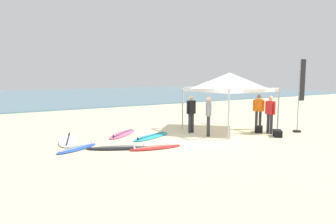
{
  "coord_description": "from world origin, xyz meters",
  "views": [
    {
      "loc": [
        -7.81,
        -9.56,
        2.59
      ],
      "look_at": [
        -0.42,
        1.62,
        1.0
      ],
      "focal_mm": 32.6,
      "sensor_mm": 36.0,
      "label": 1
    }
  ],
  "objects_px": {
    "surfboard_black": "(119,148)",
    "surfboard_red": "(156,147)",
    "surfboard_cyan": "(151,136)",
    "gear_bag_near_tent": "(277,133)",
    "person_black": "(191,111)",
    "banner_flag": "(300,98)",
    "canopy_tent": "(230,80)",
    "surfboard_pink": "(123,134)",
    "person_orange": "(259,109)",
    "person_red": "(270,112)",
    "person_grey": "(209,113)",
    "gear_bag_by_pole": "(259,129)",
    "surfboard_white": "(68,140)",
    "surfboard_blue": "(78,148)"
  },
  "relations": [
    {
      "from": "surfboard_red",
      "to": "banner_flag",
      "type": "distance_m",
      "value": 7.47
    },
    {
      "from": "surfboard_white",
      "to": "person_grey",
      "type": "xyz_separation_m",
      "value": [
        5.37,
        -2.29,
        0.95
      ]
    },
    {
      "from": "surfboard_blue",
      "to": "banner_flag",
      "type": "xyz_separation_m",
      "value": [
        9.64,
        -2.29,
        1.54
      ]
    },
    {
      "from": "person_orange",
      "to": "gear_bag_near_tent",
      "type": "bearing_deg",
      "value": -113.78
    },
    {
      "from": "gear_bag_near_tent",
      "to": "banner_flag",
      "type": "bearing_deg",
      "value": 5.32
    },
    {
      "from": "banner_flag",
      "to": "gear_bag_near_tent",
      "type": "bearing_deg",
      "value": -174.68
    },
    {
      "from": "surfboard_black",
      "to": "person_grey",
      "type": "xyz_separation_m",
      "value": [
        4.21,
        -0.01,
        0.95
      ]
    },
    {
      "from": "banner_flag",
      "to": "gear_bag_by_pole",
      "type": "relative_size",
      "value": 5.67
    },
    {
      "from": "surfboard_red",
      "to": "gear_bag_by_pole",
      "type": "bearing_deg",
      "value": 0.75
    },
    {
      "from": "surfboard_white",
      "to": "person_black",
      "type": "distance_m",
      "value": 5.46
    },
    {
      "from": "canopy_tent",
      "to": "surfboard_white",
      "type": "xyz_separation_m",
      "value": [
        -7.15,
        1.71,
        -2.35
      ]
    },
    {
      "from": "surfboard_blue",
      "to": "gear_bag_near_tent",
      "type": "relative_size",
      "value": 3.05
    },
    {
      "from": "surfboard_black",
      "to": "banner_flag",
      "type": "relative_size",
      "value": 0.67
    },
    {
      "from": "surfboard_cyan",
      "to": "person_red",
      "type": "relative_size",
      "value": 1.4
    },
    {
      "from": "surfboard_blue",
      "to": "gear_bag_near_tent",
      "type": "bearing_deg",
      "value": -17.3
    },
    {
      "from": "surfboard_cyan",
      "to": "gear_bag_by_pole",
      "type": "bearing_deg",
      "value": -20.37
    },
    {
      "from": "person_orange",
      "to": "surfboard_blue",
      "type": "bearing_deg",
      "value": 174.85
    },
    {
      "from": "person_red",
      "to": "gear_bag_by_pole",
      "type": "distance_m",
      "value": 0.99
    },
    {
      "from": "surfboard_cyan",
      "to": "canopy_tent",
      "type": "bearing_deg",
      "value": -7.99
    },
    {
      "from": "person_red",
      "to": "gear_bag_by_pole",
      "type": "relative_size",
      "value": 2.85
    },
    {
      "from": "gear_bag_by_pole",
      "to": "person_grey",
      "type": "bearing_deg",
      "value": 166.31
    },
    {
      "from": "surfboard_cyan",
      "to": "gear_bag_by_pole",
      "type": "distance_m",
      "value": 5.03
    },
    {
      "from": "person_red",
      "to": "banner_flag",
      "type": "xyz_separation_m",
      "value": [
        1.52,
        -0.44,
        0.59
      ]
    },
    {
      "from": "surfboard_black",
      "to": "gear_bag_by_pole",
      "type": "relative_size",
      "value": 3.8
    },
    {
      "from": "person_grey",
      "to": "gear_bag_by_pole",
      "type": "relative_size",
      "value": 2.85
    },
    {
      "from": "surfboard_pink",
      "to": "surfboard_white",
      "type": "xyz_separation_m",
      "value": [
        -2.41,
        -0.04,
        -0.0
      ]
    },
    {
      "from": "gear_bag_near_tent",
      "to": "person_orange",
      "type": "bearing_deg",
      "value": 66.22
    },
    {
      "from": "canopy_tent",
      "to": "surfboard_red",
      "type": "distance_m",
      "value": 5.55
    },
    {
      "from": "canopy_tent",
      "to": "person_grey",
      "type": "relative_size",
      "value": 1.92
    },
    {
      "from": "surfboard_black",
      "to": "person_red",
      "type": "relative_size",
      "value": 1.33
    },
    {
      "from": "surfboard_cyan",
      "to": "gear_bag_near_tent",
      "type": "height_order",
      "value": "gear_bag_near_tent"
    },
    {
      "from": "surfboard_pink",
      "to": "person_black",
      "type": "distance_m",
      "value": 3.25
    },
    {
      "from": "surfboard_pink",
      "to": "surfboard_black",
      "type": "bearing_deg",
      "value": -118.31
    },
    {
      "from": "surfboard_white",
      "to": "gear_bag_near_tent",
      "type": "bearing_deg",
      "value": -27.24
    },
    {
      "from": "banner_flag",
      "to": "canopy_tent",
      "type": "bearing_deg",
      "value": 138.32
    },
    {
      "from": "surfboard_white",
      "to": "gear_bag_by_pole",
      "type": "height_order",
      "value": "gear_bag_by_pole"
    },
    {
      "from": "person_orange",
      "to": "gear_bag_near_tent",
      "type": "height_order",
      "value": "person_orange"
    },
    {
      "from": "person_black",
      "to": "gear_bag_by_pole",
      "type": "xyz_separation_m",
      "value": [
        2.68,
        -1.65,
        -0.85
      ]
    },
    {
      "from": "surfboard_pink",
      "to": "surfboard_white",
      "type": "relative_size",
      "value": 0.83
    },
    {
      "from": "surfboard_blue",
      "to": "person_black",
      "type": "xyz_separation_m",
      "value": [
        5.32,
        0.3,
        0.95
      ]
    },
    {
      "from": "surfboard_pink",
      "to": "person_orange",
      "type": "height_order",
      "value": "person_orange"
    },
    {
      "from": "canopy_tent",
      "to": "banner_flag",
      "type": "xyz_separation_m",
      "value": [
        2.4,
        -2.13,
        -0.82
      ]
    },
    {
      "from": "surfboard_pink",
      "to": "gear_bag_by_pole",
      "type": "relative_size",
      "value": 3.66
    },
    {
      "from": "surfboard_black",
      "to": "person_black",
      "type": "distance_m",
      "value": 4.3
    },
    {
      "from": "person_red",
      "to": "person_orange",
      "type": "distance_m",
      "value": 1.18
    },
    {
      "from": "surfboard_pink",
      "to": "canopy_tent",
      "type": "bearing_deg",
      "value": -20.33
    },
    {
      "from": "surfboard_white",
      "to": "surfboard_cyan",
      "type": "bearing_deg",
      "value": -19.93
    },
    {
      "from": "surfboard_blue",
      "to": "person_red",
      "type": "height_order",
      "value": "person_red"
    },
    {
      "from": "surfboard_black",
      "to": "surfboard_red",
      "type": "bearing_deg",
      "value": -31.66
    },
    {
      "from": "surfboard_black",
      "to": "surfboard_red",
      "type": "height_order",
      "value": "same"
    }
  ]
}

